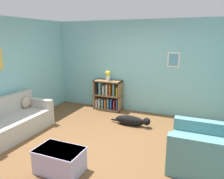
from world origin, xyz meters
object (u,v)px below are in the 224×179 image
object	(u,v)px
couch	(12,121)
bookshelf	(108,96)
coffee_table	(60,160)
recliner_chair	(208,149)
dog	(132,121)
vase	(108,75)

from	to	relation	value
couch	bookshelf	bearing A→B (deg)	62.43
bookshelf	coffee_table	size ratio (longest dim) A/B	1.16
bookshelf	recliner_chair	size ratio (longest dim) A/B	0.83
bookshelf	dog	bearing A→B (deg)	-41.59
coffee_table	vase	distance (m)	3.33
couch	coffee_table	size ratio (longest dim) A/B	2.28
vase	dog	bearing A→B (deg)	-41.11
couch	vase	world-z (taller)	vase
bookshelf	dog	distance (m)	1.43
coffee_table	dog	xyz separation A→B (m)	(0.49, 2.26, -0.09)
couch	coffee_table	bearing A→B (deg)	-22.53
recliner_chair	bookshelf	bearing A→B (deg)	141.67
couch	recliner_chair	world-z (taller)	recliner_chair
bookshelf	coffee_table	world-z (taller)	bookshelf
couch	recliner_chair	xyz separation A→B (m)	(4.01, 0.27, 0.05)
couch	bookshelf	size ratio (longest dim) A/B	1.97
dog	vase	world-z (taller)	vase
couch	dog	size ratio (longest dim) A/B	1.68
dog	vase	bearing A→B (deg)	138.89
couch	coffee_table	distance (m)	1.98
bookshelf	couch	bearing A→B (deg)	-117.57
couch	vase	bearing A→B (deg)	62.26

